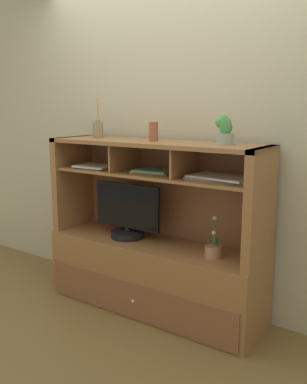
# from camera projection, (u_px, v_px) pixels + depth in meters

# --- Properties ---
(floor_plane) EXTENTS (6.00, 6.00, 0.02)m
(floor_plane) POSITION_uv_depth(u_px,v_px,m) (154.00, 309.00, 3.29)
(floor_plane) COLOR brown
(floor_plane) RESTS_ON ground
(back_wall) EXTENTS (6.00, 0.02, 2.80)m
(back_wall) POSITION_uv_depth(u_px,v_px,m) (174.00, 124.00, 3.24)
(back_wall) COLOR #B1AB8D
(back_wall) RESTS_ON ground
(media_console) EXTENTS (1.70, 0.52, 1.29)m
(media_console) POSITION_uv_depth(u_px,v_px,m) (154.00, 258.00, 3.22)
(media_console) COLOR #8F5F36
(media_console) RESTS_ON ground
(tv_monitor) EXTENTS (0.59, 0.26, 0.42)m
(tv_monitor) POSITION_uv_depth(u_px,v_px,m) (127.00, 215.00, 3.27)
(tv_monitor) COLOR black
(tv_monitor) RESTS_ON media_console
(potted_orchid) EXTENTS (0.13, 0.13, 0.28)m
(potted_orchid) POSITION_uv_depth(u_px,v_px,m) (213.00, 251.00, 2.86)
(potted_orchid) COLOR #AC7353
(potted_orchid) RESTS_ON media_console
(magazine_stack_left) EXTENTS (0.32, 0.27, 0.03)m
(magazine_stack_left) POSITION_uv_depth(u_px,v_px,m) (155.00, 171.00, 3.08)
(magazine_stack_left) COLOR #B7913E
(magazine_stack_left) RESTS_ON media_console
(magazine_stack_centre) EXTENTS (0.44, 0.29, 0.03)m
(magazine_stack_centre) POSITION_uv_depth(u_px,v_px,m) (220.00, 178.00, 2.78)
(magazine_stack_centre) COLOR gray
(magazine_stack_centre) RESTS_ON media_console
(magazine_stack_right) EXTENTS (0.31, 0.27, 0.02)m
(magazine_stack_right) POSITION_uv_depth(u_px,v_px,m) (95.00, 166.00, 3.35)
(magazine_stack_right) COLOR #2B3A44
(magazine_stack_right) RESTS_ON media_console
(diffuser_bottle) EXTENTS (0.08, 0.08, 0.31)m
(diffuser_bottle) POSITION_uv_depth(u_px,v_px,m) (98.00, 130.00, 3.35)
(diffuser_bottle) COLOR #857555
(diffuser_bottle) RESTS_ON media_console
(potted_succulent) EXTENTS (0.13, 0.13, 0.20)m
(potted_succulent) POSITION_uv_depth(u_px,v_px,m) (225.00, 132.00, 2.73)
(potted_succulent) COLOR gray
(potted_succulent) RESTS_ON media_console
(ceramic_vase) EXTENTS (0.07, 0.07, 0.14)m
(ceramic_vase) POSITION_uv_depth(u_px,v_px,m) (154.00, 131.00, 3.02)
(ceramic_vase) COLOR brown
(ceramic_vase) RESTS_ON media_console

